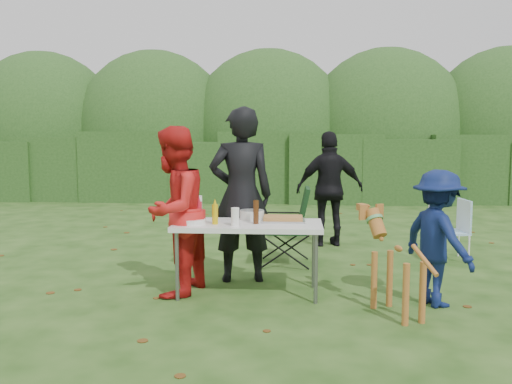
# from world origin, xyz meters

# --- Properties ---
(ground) EXTENTS (80.00, 80.00, 0.00)m
(ground) POSITION_xyz_m (0.00, 0.00, 0.00)
(ground) COLOR #1E4211
(hedge_row) EXTENTS (22.00, 1.40, 1.70)m
(hedge_row) POSITION_xyz_m (0.00, 8.00, 0.85)
(hedge_row) COLOR #23471C
(hedge_row) RESTS_ON ground
(shrub_backdrop) EXTENTS (20.00, 2.60, 3.20)m
(shrub_backdrop) POSITION_xyz_m (0.00, 9.60, 1.60)
(shrub_backdrop) COLOR #3D6628
(shrub_backdrop) RESTS_ON ground
(folding_table) EXTENTS (1.50, 0.70, 0.74)m
(folding_table) POSITION_xyz_m (0.26, 0.02, 0.69)
(folding_table) COLOR silver
(folding_table) RESTS_ON ground
(person_cook) EXTENTS (0.78, 0.58, 1.94)m
(person_cook) POSITION_xyz_m (0.14, 0.53, 0.97)
(person_cook) COLOR black
(person_cook) RESTS_ON ground
(person_red_jacket) EXTENTS (0.84, 0.97, 1.72)m
(person_red_jacket) POSITION_xyz_m (-0.49, -0.04, 0.86)
(person_red_jacket) COLOR red
(person_red_jacket) RESTS_ON ground
(person_black_puffy) EXTENTS (1.04, 0.57, 1.69)m
(person_black_puffy) POSITION_xyz_m (1.25, 2.57, 0.85)
(person_black_puffy) COLOR black
(person_black_puffy) RESTS_ON ground
(child) EXTENTS (0.83, 0.97, 1.31)m
(child) POSITION_xyz_m (2.10, -0.22, 0.65)
(child) COLOR #0D1A4B
(child) RESTS_ON ground
(dog) EXTENTS (0.77, 1.06, 0.94)m
(dog) POSITION_xyz_m (1.67, -0.56, 0.47)
(dog) COLOR #A56329
(dog) RESTS_ON ground
(camping_chair) EXTENTS (0.62, 0.62, 0.99)m
(camping_chair) POSITION_xyz_m (0.62, 1.32, 0.50)
(camping_chair) COLOR black
(camping_chair) RESTS_ON ground
(lawn_chair) EXTENTS (0.52, 0.52, 0.81)m
(lawn_chair) POSITION_xyz_m (2.75, 1.74, 0.40)
(lawn_chair) COLOR #4BA2D2
(lawn_chair) RESTS_ON ground
(food_tray) EXTENTS (0.45, 0.30, 0.02)m
(food_tray) POSITION_xyz_m (0.62, 0.13, 0.75)
(food_tray) COLOR #B7B7BA
(food_tray) RESTS_ON folding_table
(focaccia_bread) EXTENTS (0.40, 0.26, 0.04)m
(focaccia_bread) POSITION_xyz_m (0.62, 0.13, 0.78)
(focaccia_bread) COLOR #B0793C
(focaccia_bread) RESTS_ON food_tray
(mustard_bottle) EXTENTS (0.06, 0.06, 0.20)m
(mustard_bottle) POSITION_xyz_m (-0.06, -0.09, 0.84)
(mustard_bottle) COLOR gold
(mustard_bottle) RESTS_ON folding_table
(ketchup_bottle) EXTENTS (0.06, 0.06, 0.22)m
(ketchup_bottle) POSITION_xyz_m (-0.23, -0.04, 0.85)
(ketchup_bottle) COLOR #B6182B
(ketchup_bottle) RESTS_ON folding_table
(beer_bottle) EXTENTS (0.06, 0.06, 0.24)m
(beer_bottle) POSITION_xyz_m (0.34, -0.03, 0.86)
(beer_bottle) COLOR #47230F
(beer_bottle) RESTS_ON folding_table
(paper_towel_roll) EXTENTS (0.12, 0.12, 0.26)m
(paper_towel_roll) POSITION_xyz_m (-0.29, 0.14, 0.87)
(paper_towel_roll) COLOR white
(paper_towel_roll) RESTS_ON folding_table
(cup_stack) EXTENTS (0.08, 0.08, 0.18)m
(cup_stack) POSITION_xyz_m (0.15, -0.17, 0.83)
(cup_stack) COLOR white
(cup_stack) RESTS_ON folding_table
(pasta_bowl) EXTENTS (0.26, 0.26, 0.10)m
(pasta_bowl) POSITION_xyz_m (0.28, 0.25, 0.79)
(pasta_bowl) COLOR silver
(pasta_bowl) RESTS_ON folding_table
(plate_stack) EXTENTS (0.24, 0.24, 0.05)m
(plate_stack) POSITION_xyz_m (-0.28, -0.10, 0.77)
(plate_stack) COLOR white
(plate_stack) RESTS_ON folding_table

